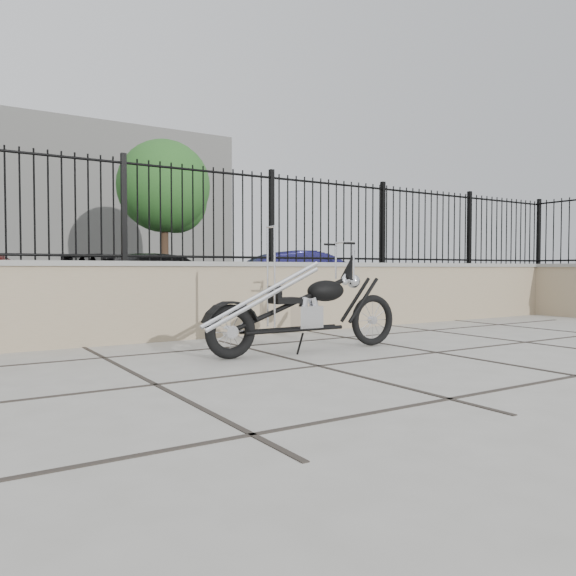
{
  "coord_description": "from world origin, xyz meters",
  "views": [
    {
      "loc": [
        -2.9,
        -4.05,
        0.87
      ],
      "look_at": [
        0.35,
        1.06,
        0.66
      ],
      "focal_mm": 35.0,
      "sensor_mm": 36.0,
      "label": 1
    }
  ],
  "objects": [
    {
      "name": "ground_plane",
      "position": [
        0.0,
        0.0,
        0.0
      ],
      "size": [
        90.0,
        90.0,
        0.0
      ],
      "primitive_type": "plane",
      "color": "#99968E",
      "rests_on": "ground"
    },
    {
      "name": "parking_lot",
      "position": [
        0.0,
        12.5,
        0.0
      ],
      "size": [
        30.0,
        30.0,
        0.0
      ],
      "primitive_type": "plane",
      "color": "black",
      "rests_on": "ground"
    },
    {
      "name": "retaining_wall",
      "position": [
        0.0,
        2.5,
        0.48
      ],
      "size": [
        14.0,
        0.36,
        0.96
      ],
      "primitive_type": "cube",
      "color": "gray",
      "rests_on": "ground_plane"
    },
    {
      "name": "iron_fence",
      "position": [
        0.0,
        2.5,
        1.56
      ],
      "size": [
        14.0,
        0.08,
        1.2
      ],
      "primitive_type": "cube",
      "color": "black",
      "rests_on": "retaining_wall"
    },
    {
      "name": "background_building",
      "position": [
        0.0,
        26.5,
        4.0
      ],
      "size": [
        22.0,
        6.0,
        8.0
      ],
      "primitive_type": "cube",
      "color": "beige",
      "rests_on": "ground_plane"
    },
    {
      "name": "chopper_motorcycle",
      "position": [
        0.35,
        0.76,
        0.66
      ],
      "size": [
        2.21,
        0.43,
        1.32
      ],
      "primitive_type": null,
      "rotation": [
        0.0,
        0.0,
        -0.02
      ],
      "color": "black",
      "rests_on": "ground_plane"
    },
    {
      "name": "car_black",
      "position": [
        1.44,
        7.85,
        0.6
      ],
      "size": [
        4.44,
        2.93,
        1.19
      ],
      "primitive_type": "imported",
      "rotation": [
        0.0,
        0.0,
        1.9
      ],
      "color": "black",
      "rests_on": "parking_lot"
    },
    {
      "name": "car_blue",
      "position": [
        4.64,
        6.84,
        0.64
      ],
      "size": [
        4.08,
        2.23,
        1.28
      ],
      "primitive_type": "imported",
      "rotation": [
        0.0,
        0.0,
        1.33
      ],
      "color": "#100F39",
      "rests_on": "parking_lot"
    },
    {
      "name": "bollard_b",
      "position": [
        1.6,
        5.02,
        0.49
      ],
      "size": [
        0.15,
        0.15,
        0.97
      ],
      "primitive_type": "cylinder",
      "rotation": [
        0.0,
        0.0,
        -0.42
      ],
      "color": "#0C3CBC",
      "rests_on": "ground_plane"
    },
    {
      "name": "bollard_c",
      "position": [
        5.98,
        4.68,
        0.47
      ],
      "size": [
        0.11,
        0.11,
        0.95
      ],
      "primitive_type": "cylinder",
      "rotation": [
        0.0,
        0.0,
        -0.01
      ],
      "color": "#0D3AC6",
      "rests_on": "ground_plane"
    },
    {
      "name": "tree_right",
      "position": [
        4.74,
        16.93,
        4.21
      ],
      "size": [
        3.57,
        3.57,
        6.02
      ],
      "rotation": [
        0.0,
        0.0,
        0.42
      ],
      "color": "#382619",
      "rests_on": "ground_plane"
    }
  ]
}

